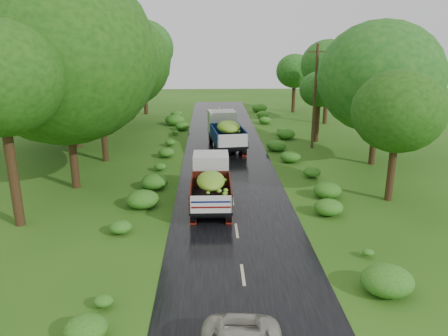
{
  "coord_description": "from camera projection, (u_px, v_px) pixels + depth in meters",
  "views": [
    {
      "loc": [
        -1.24,
        -15.03,
        9.05
      ],
      "look_at": [
        -0.45,
        8.73,
        1.7
      ],
      "focal_mm": 35.0,
      "sensor_mm": 36.0,
      "label": 1
    }
  ],
  "objects": [
    {
      "name": "truck_near",
      "position": [
        211.0,
        181.0,
        23.65
      ],
      "size": [
        2.12,
        5.84,
        2.45
      ],
      "rotation": [
        0.0,
        0.0,
        -0.01
      ],
      "color": "black",
      "rests_on": "ground"
    },
    {
      "name": "road_lines",
      "position": [
        234.0,
        214.0,
        22.79
      ],
      "size": [
        0.12,
        69.6,
        0.0
      ],
      "color": "#BFB78C",
      "rests_on": "road"
    },
    {
      "name": "trees_left",
      "position": [
        93.0,
        59.0,
        34.6
      ],
      "size": [
        7.98,
        34.53,
        10.44
      ],
      "color": "black",
      "rests_on": "ground"
    },
    {
      "name": "shrubs",
      "position": [
        228.0,
        164.0,
        30.33
      ],
      "size": [
        11.9,
        44.0,
        0.7
      ],
      "color": "#195A15",
      "rests_on": "ground"
    },
    {
      "name": "road",
      "position": [
        235.0,
        222.0,
        21.84
      ],
      "size": [
        6.5,
        80.0,
        0.02
      ],
      "primitive_type": "cube",
      "color": "black",
      "rests_on": "ground"
    },
    {
      "name": "truck_far",
      "position": [
        226.0,
        129.0,
        35.57
      ],
      "size": [
        3.08,
        6.76,
        2.74
      ],
      "rotation": [
        0.0,
        0.0,
        0.12
      ],
      "color": "black",
      "rests_on": "ground"
    },
    {
      "name": "utility_pole",
      "position": [
        315.0,
        96.0,
        34.74
      ],
      "size": [
        1.45,
        0.39,
        8.32
      ],
      "rotation": [
        0.0,
        0.0,
        -0.2
      ],
      "color": "#382616",
      "rests_on": "ground"
    },
    {
      "name": "trees_right",
      "position": [
        345.0,
        79.0,
        35.38
      ],
      "size": [
        5.78,
        31.96,
        8.04
      ],
      "color": "black",
      "rests_on": "ground"
    },
    {
      "name": "ground",
      "position": [
        243.0,
        275.0,
        17.07
      ],
      "size": [
        120.0,
        120.0,
        0.0
      ],
      "primitive_type": "plane",
      "color": "#204B10",
      "rests_on": "ground"
    }
  ]
}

